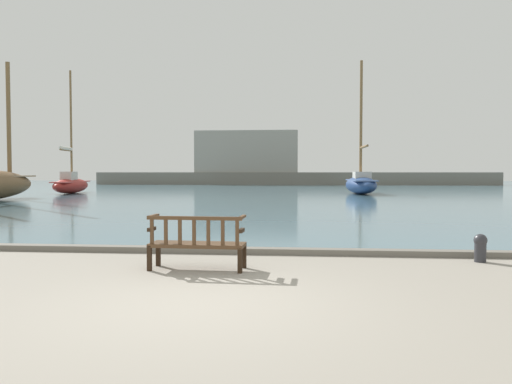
{
  "coord_description": "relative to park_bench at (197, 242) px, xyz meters",
  "views": [
    {
      "loc": [
        1.23,
        -6.09,
        1.65
      ],
      "look_at": [
        -0.26,
        10.0,
        1.0
      ],
      "focal_mm": 35.0,
      "sensor_mm": 36.0,
      "label": 1
    }
  ],
  "objects": [
    {
      "name": "ground_plane",
      "position": [
        0.53,
        -2.12,
        -0.47
      ],
      "size": [
        160.0,
        160.0,
        0.0
      ],
      "primitive_type": "plane",
      "color": "gray"
    },
    {
      "name": "harbor_water",
      "position": [
        0.53,
        41.88,
        -0.43
      ],
      "size": [
        100.0,
        80.0,
        0.08
      ],
      "primitive_type": "cube",
      "color": "slate",
      "rests_on": "ground"
    },
    {
      "name": "quay_edge_kerb",
      "position": [
        0.53,
        1.73,
        -0.41
      ],
      "size": [
        40.0,
        0.3,
        0.12
      ],
      "primitive_type": "cube",
      "color": "slate",
      "rests_on": "ground"
    },
    {
      "name": "park_bench",
      "position": [
        0.0,
        0.0,
        0.0
      ],
      "size": [
        1.62,
        0.58,
        0.92
      ],
      "color": "black",
      "rests_on": "ground"
    },
    {
      "name": "sailboat_centre_channel",
      "position": [
        -15.27,
        27.16,
        0.32
      ],
      "size": [
        2.26,
        6.37,
        9.05
      ],
      "color": "maroon",
      "rests_on": "harbor_water"
    },
    {
      "name": "sailboat_far_starboard",
      "position": [
        5.95,
        28.12,
        0.39
      ],
      "size": [
        2.19,
        6.82,
        9.55
      ],
      "color": "navy",
      "rests_on": "harbor_water"
    },
    {
      "name": "mooring_bollard",
      "position": [
        5.02,
        1.2,
        -0.18
      ],
      "size": [
        0.24,
        0.24,
        0.52
      ],
      "color": "#2D2D33",
      "rests_on": "ground"
    },
    {
      "name": "far_breakwater",
      "position": [
        -1.82,
        53.45,
        1.72
      ],
      "size": [
        49.13,
        2.4,
        6.77
      ],
      "color": "slate",
      "rests_on": "ground"
    }
  ]
}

